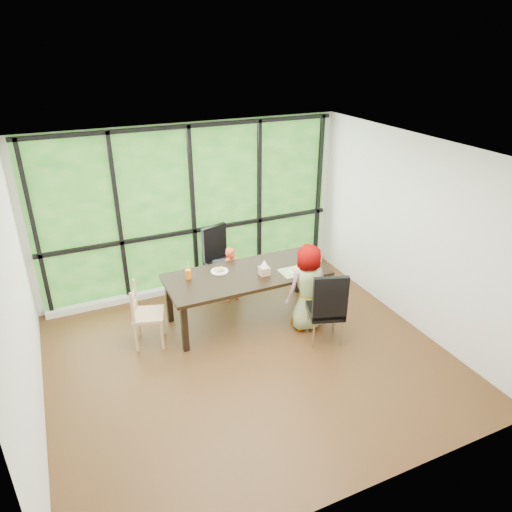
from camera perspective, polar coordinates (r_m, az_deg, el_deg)
name	(u,v)px	position (r m, az deg, el deg)	size (l,w,h in m)	color
ground	(249,358)	(6.33, -0.82, -12.32)	(5.00, 5.00, 0.00)	black
back_wall	(192,209)	(7.57, -7.76, 5.67)	(5.00, 5.00, 0.00)	silver
foliage_backdrop	(192,209)	(7.55, -7.72, 5.62)	(4.80, 0.02, 2.65)	#1B4F16
window_mullions	(193,210)	(7.51, -7.63, 5.53)	(4.80, 0.06, 2.65)	black
window_sill	(198,284)	(8.01, -7.01, -3.34)	(4.80, 0.12, 0.10)	silver
dining_table	(247,296)	(6.94, -1.10, -4.86)	(2.34, 0.99, 0.75)	black
chair_window_leather	(222,260)	(7.66, -4.12, -0.49)	(0.46, 0.46, 1.08)	black
chair_interior_leather	(326,306)	(6.45, 8.45, -6.03)	(0.46, 0.46, 1.08)	black
chair_end_beech	(149,315)	(6.53, -12.91, -6.94)	(0.42, 0.40, 0.90)	#A9805B
child_toddler	(232,274)	(7.39, -2.94, -2.24)	(0.33, 0.22, 0.90)	#D54924
child_older	(308,287)	(6.66, 6.29, -3.81)	(0.63, 0.41, 1.28)	slate
placemat	(295,271)	(6.84, 4.79, -1.86)	(0.44, 0.32, 0.01)	tan
plate_far	(219,271)	(6.82, -4.46, -1.85)	(0.26, 0.26, 0.02)	white
plate_near	(296,271)	(6.84, 4.88, -1.83)	(0.22, 0.22, 0.01)	white
orange_cup	(188,274)	(6.67, -8.22, -2.18)	(0.08, 0.08, 0.13)	orange
green_cup	(313,267)	(6.88, 6.99, -1.30)	(0.07, 0.07, 0.11)	#58B435
white_mug	(309,257)	(7.20, 6.47, -0.07)	(0.10, 0.10, 0.10)	white
tissue_box	(264,271)	(6.70, 1.02, -1.81)	(0.14, 0.14, 0.12)	tan
crepe_rolls_far	(219,270)	(6.81, -4.46, -1.66)	(0.15, 0.12, 0.04)	tan
crepe_rolls_near	(296,269)	(6.82, 4.88, -1.64)	(0.15, 0.12, 0.04)	tan
straw_white	(188,267)	(6.62, -8.27, -1.37)	(0.01, 0.01, 0.20)	white
straw_pink	(314,261)	(6.84, 7.03, -0.58)	(0.01, 0.01, 0.20)	pink
tissue	(264,264)	(6.65, 1.02, -0.93)	(0.12, 0.12, 0.11)	white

